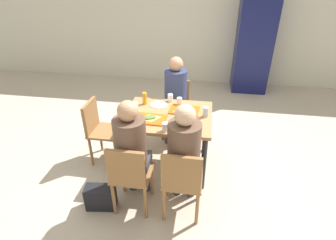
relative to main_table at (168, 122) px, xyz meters
The scene contains 25 objects.
ground_plane 0.67m from the main_table, ahead, with size 10.00×10.00×0.02m, color #B7A893.
back_wall 3.28m from the main_table, 90.00° to the left, with size 10.00×0.10×2.80m, color beige.
main_table is the anchor object (origin of this frame).
chair_near_left 0.88m from the main_table, 107.83° to the right, with size 0.40×0.40×0.86m.
chair_near_right 0.88m from the main_table, 72.17° to the right, with size 0.40×0.40×0.86m.
chair_far_side 0.84m from the main_table, 90.00° to the left, with size 0.40×0.40×0.86m.
chair_left_end 0.93m from the main_table, behind, with size 0.40×0.40×0.86m.
person_in_red 0.74m from the main_table, 111.18° to the right, with size 0.32×0.42×1.27m.
person_in_brown_jacket 0.74m from the main_table, 68.82° to the right, with size 0.32×0.42×1.27m.
person_far_side 0.69m from the main_table, 90.00° to the left, with size 0.32×0.42×1.27m.
tray_red_near 0.27m from the main_table, 140.28° to the right, with size 0.36×0.26×0.02m, color #D85914.
tray_red_far 0.25m from the main_table, 35.45° to the left, with size 0.36×0.26×0.02m, color #D85914.
paper_plate_center 0.31m from the main_table, 123.29° to the left, with size 0.22×0.22×0.01m, color white.
paper_plate_near_edge 0.31m from the main_table, 56.71° to the right, with size 0.22×0.22×0.01m, color white.
pizza_slice_a 0.27m from the main_table, 142.32° to the right, with size 0.24×0.20×0.02m.
pizza_slice_b 0.25m from the main_table, 30.79° to the left, with size 0.25×0.23×0.02m.
plastic_cup_a 0.41m from the main_table, 94.05° to the left, with size 0.07×0.07×0.10m, color white.
plastic_cup_b 0.41m from the main_table, 85.95° to the right, with size 0.07×0.07×0.10m, color white.
plastic_cup_c 0.46m from the main_table, behind, with size 0.07×0.07×0.10m, color white.
plastic_cup_d 0.34m from the main_table, 69.67° to the left, with size 0.07×0.07×0.10m, color white.
soda_can 0.48m from the main_table, ahead, with size 0.07×0.07×0.12m, color #B7BCC6.
condiment_bottle 0.46m from the main_table, 144.90° to the left, with size 0.06×0.06×0.16m, color orange.
foil_bundle 0.48m from the main_table, behind, with size 0.10×0.10×0.10m, color silver.
handbag 1.16m from the main_table, 126.20° to the right, with size 0.32×0.16×0.28m, color black.
drink_fridge 3.16m from the main_table, 64.95° to the left, with size 0.70×0.60×1.90m, color #14194C.
Camera 1 is at (0.42, -2.77, 2.29)m, focal length 28.06 mm.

